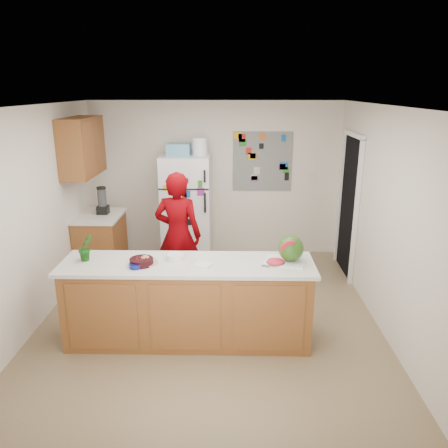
{
  "coord_description": "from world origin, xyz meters",
  "views": [
    {
      "loc": [
        0.28,
        -4.76,
        2.68
      ],
      "look_at": [
        0.17,
        0.2,
        1.13
      ],
      "focal_mm": 35.0,
      "sensor_mm": 36.0,
      "label": 1
    }
  ],
  "objects_px": {
    "refrigerator": "(187,209)",
    "watermelon": "(291,248)",
    "person": "(178,235)",
    "cherry_bowl": "(141,262)"
  },
  "relations": [
    {
      "from": "watermelon",
      "to": "cherry_bowl",
      "type": "distance_m",
      "value": 1.57
    },
    {
      "from": "refrigerator",
      "to": "watermelon",
      "type": "bearing_deg",
      "value": -59.95
    },
    {
      "from": "refrigerator",
      "to": "person",
      "type": "xyz_separation_m",
      "value": [
        0.02,
        -1.27,
        -0.01
      ]
    },
    {
      "from": "refrigerator",
      "to": "watermelon",
      "type": "distance_m",
      "value": 2.69
    },
    {
      "from": "watermelon",
      "to": "refrigerator",
      "type": "bearing_deg",
      "value": 120.05
    },
    {
      "from": "person",
      "to": "cherry_bowl",
      "type": "xyz_separation_m",
      "value": [
        -0.24,
        -1.18,
        0.11
      ]
    },
    {
      "from": "refrigerator",
      "to": "person",
      "type": "bearing_deg",
      "value": -89.19
    },
    {
      "from": "watermelon",
      "to": "cherry_bowl",
      "type": "relative_size",
      "value": 1.1
    },
    {
      "from": "refrigerator",
      "to": "cherry_bowl",
      "type": "xyz_separation_m",
      "value": [
        -0.22,
        -2.45,
        0.11
      ]
    },
    {
      "from": "refrigerator",
      "to": "watermelon",
      "type": "height_order",
      "value": "refrigerator"
    }
  ]
}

